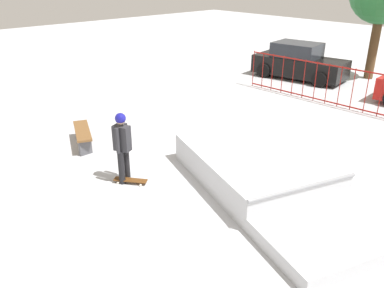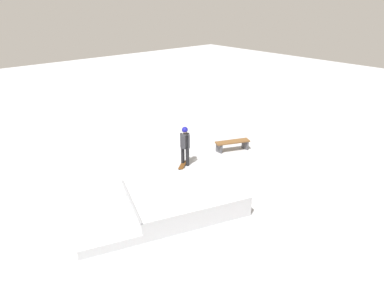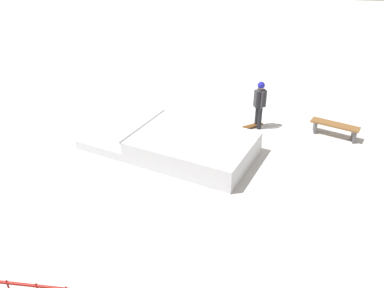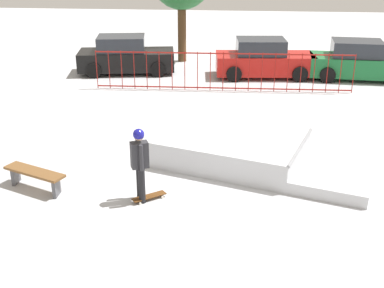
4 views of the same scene
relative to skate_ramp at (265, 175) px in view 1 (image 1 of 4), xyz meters
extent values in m
plane|color=#B7BABF|center=(-0.91, -0.36, -0.32)|extent=(60.00, 60.00, 0.00)
cube|color=silver|center=(-0.45, 0.15, 0.03)|extent=(4.24, 3.60, 0.70)
cube|color=silver|center=(2.11, -0.70, -0.17)|extent=(2.53, 3.04, 0.30)
cylinder|color=gray|center=(1.25, -0.42, 0.38)|extent=(0.90, 2.49, 0.08)
cylinder|color=black|center=(-2.49, -2.12, 0.09)|extent=(0.15, 0.15, 0.82)
cylinder|color=black|center=(-2.40, -2.32, 0.09)|extent=(0.15, 0.15, 0.82)
cube|color=#2D2D33|center=(-2.45, -2.22, 0.80)|extent=(0.44, 0.35, 0.60)
cylinder|color=#2D2D33|center=(-2.52, -2.06, 0.80)|extent=(0.09, 0.09, 0.60)
cylinder|color=#2D2D33|center=(-2.38, -2.38, 0.80)|extent=(0.09, 0.09, 0.60)
sphere|color=tan|center=(-2.45, -2.22, 1.25)|extent=(0.22, 0.22, 0.22)
sphere|color=navy|center=(-2.45, -2.22, 1.28)|extent=(0.25, 0.25, 0.25)
cube|color=#593314|center=(-2.28, -2.18, -0.23)|extent=(0.76, 0.64, 0.02)
cylinder|color=silver|center=(-2.12, -1.92, -0.29)|extent=(0.06, 0.06, 0.06)
cylinder|color=silver|center=(-1.98, -2.11, -0.29)|extent=(0.06, 0.06, 0.06)
cylinder|color=silver|center=(-2.57, -2.26, -0.29)|extent=(0.06, 0.06, 0.06)
cylinder|color=silver|center=(-2.43, -2.44, -0.29)|extent=(0.06, 0.06, 0.06)
cylinder|color=maroon|center=(-0.91, 6.72, 1.13)|extent=(9.84, 0.27, 0.05)
cylinder|color=maroon|center=(-0.91, 6.72, -0.22)|extent=(9.84, 0.27, 0.05)
cylinder|color=maroon|center=(-5.83, 6.61, 0.43)|extent=(0.03, 0.03, 1.50)
cylinder|color=maroon|center=(-5.34, 6.62, 0.43)|extent=(0.03, 0.03, 1.50)
cylinder|color=maroon|center=(-4.85, 6.63, 0.43)|extent=(0.03, 0.03, 1.50)
cylinder|color=maroon|center=(-4.36, 6.64, 0.43)|extent=(0.03, 0.03, 1.50)
cylinder|color=maroon|center=(-3.87, 6.65, 0.43)|extent=(0.03, 0.03, 1.50)
cylinder|color=maroon|center=(-3.37, 6.66, 0.43)|extent=(0.03, 0.03, 1.50)
cylinder|color=maroon|center=(-2.88, 6.68, 0.43)|extent=(0.03, 0.03, 1.50)
cylinder|color=maroon|center=(-2.39, 6.69, 0.43)|extent=(0.03, 0.03, 1.50)
cylinder|color=maroon|center=(-1.90, 6.70, 0.43)|extent=(0.03, 0.03, 1.50)
cylinder|color=maroon|center=(-1.40, 6.71, 0.43)|extent=(0.03, 0.03, 1.50)
cylinder|color=maroon|center=(-0.91, 6.72, 0.43)|extent=(0.03, 0.03, 1.50)
cylinder|color=maroon|center=(-0.42, 6.73, 0.43)|extent=(0.03, 0.03, 1.50)
cube|color=brown|center=(-5.03, -1.92, 0.13)|extent=(1.63, 1.00, 0.06)
cube|color=#4C4C51|center=(-5.62, -1.66, -0.11)|extent=(0.08, 0.36, 0.42)
cube|color=#4C4C51|center=(-4.43, -2.17, -0.11)|extent=(0.08, 0.36, 0.42)
cube|color=black|center=(-5.20, 9.15, 0.24)|extent=(4.31, 2.30, 0.80)
cube|color=#262B33|center=(-5.40, 9.12, 0.96)|extent=(2.20, 1.79, 0.64)
cylinder|color=black|center=(-4.00, 10.19, 0.00)|extent=(0.67, 0.31, 0.64)
cylinder|color=black|center=(-3.74, 8.51, 0.00)|extent=(0.67, 0.31, 0.64)
cylinder|color=black|center=(-6.66, 9.78, 0.00)|extent=(0.67, 0.31, 0.64)
cylinder|color=black|center=(-6.41, 8.10, 0.00)|extent=(0.67, 0.31, 0.64)
cylinder|color=brown|center=(-3.03, 11.56, 1.17)|extent=(0.40, 0.40, 2.97)
camera|label=1|loc=(4.81, -6.69, 4.38)|focal=37.24mm
camera|label=2|loc=(5.65, 7.58, 6.22)|focal=31.45mm
camera|label=3|loc=(-2.01, 10.65, 6.13)|focal=36.90mm
camera|label=4|loc=(-0.39, -12.06, 5.20)|focal=46.77mm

